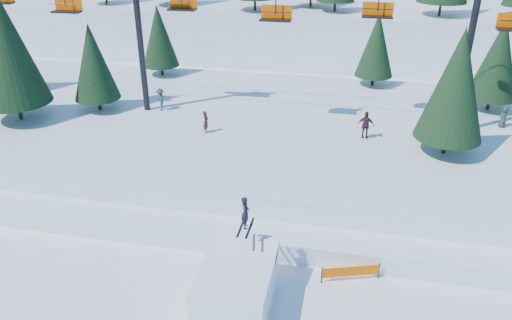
% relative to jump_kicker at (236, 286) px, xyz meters
% --- Properties ---
extents(mid_shelf, '(70.00, 22.00, 2.50)m').
position_rel_jump_kicker_xyz_m(mid_shelf, '(-1.89, 16.42, 0.09)').
color(mid_shelf, white).
rests_on(mid_shelf, ground).
extents(berm, '(70.00, 6.00, 1.10)m').
position_rel_jump_kicker_xyz_m(berm, '(-1.89, 6.42, -0.61)').
color(berm, white).
rests_on(berm, ground).
extents(jump_kicker, '(3.14, 4.36, 4.84)m').
position_rel_jump_kicker_xyz_m(jump_kicker, '(0.00, 0.00, 0.00)').
color(jump_kicker, white).
rests_on(jump_kicker, ground).
extents(chairlift, '(46.56, 3.21, 10.28)m').
position_rel_jump_kicker_xyz_m(chairlift, '(-1.26, 16.47, 8.16)').
color(chairlift, black).
rests_on(chairlift, mid_shelf).
extents(conifer_stand, '(62.50, 17.11, 9.97)m').
position_rel_jump_kicker_xyz_m(conifer_stand, '(1.06, 17.00, 6.03)').
color(conifer_stand, black).
rests_on(conifer_stand, mid_shelf).
extents(distant_skiers, '(25.17, 5.71, 1.85)m').
position_rel_jump_kicker_xyz_m(distant_skiers, '(-0.18, 15.75, 2.18)').
color(distant_skiers, '#481E22').
rests_on(distant_skiers, mid_shelf).
extents(banner_near, '(2.72, 0.93, 0.90)m').
position_rel_jump_kicker_xyz_m(banner_near, '(4.93, 2.77, -0.62)').
color(banner_near, black).
rests_on(banner_near, ground).
extents(banner_far, '(2.66, 1.09, 0.90)m').
position_rel_jump_kicker_xyz_m(banner_far, '(10.47, 5.16, -0.62)').
color(banner_far, black).
rests_on(banner_far, ground).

